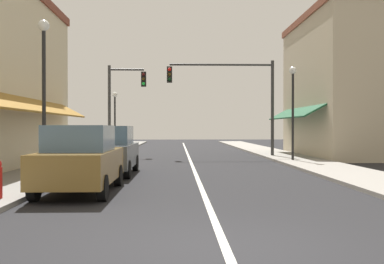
# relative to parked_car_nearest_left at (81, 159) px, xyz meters

# --- Properties ---
(ground_plane) EXTENTS (80.00, 80.00, 0.00)m
(ground_plane) POSITION_rel_parked_car_nearest_left_xyz_m (3.20, 12.47, -0.88)
(ground_plane) COLOR black
(sidewalk_left) EXTENTS (2.60, 56.00, 0.12)m
(sidewalk_left) POSITION_rel_parked_car_nearest_left_xyz_m (-2.30, 12.47, -0.82)
(sidewalk_left) COLOR gray
(sidewalk_left) RESTS_ON ground
(sidewalk_right) EXTENTS (2.60, 56.00, 0.12)m
(sidewalk_right) POSITION_rel_parked_car_nearest_left_xyz_m (8.70, 12.47, -0.82)
(sidewalk_right) COLOR gray
(sidewalk_right) RESTS_ON ground
(lane_center_stripe) EXTENTS (0.14, 52.00, 0.01)m
(lane_center_stripe) POSITION_rel_parked_car_nearest_left_xyz_m (3.20, 12.47, -0.88)
(lane_center_stripe) COLOR silver
(lane_center_stripe) RESTS_ON ground
(storefront_right_block) EXTENTS (7.28, 10.20, 8.39)m
(storefront_right_block) POSITION_rel_parked_car_nearest_left_xyz_m (12.99, 14.47, 3.32)
(storefront_right_block) COLOR #BCAD8E
(storefront_right_block) RESTS_ON ground
(parked_car_nearest_left) EXTENTS (1.79, 4.10, 1.77)m
(parked_car_nearest_left) POSITION_rel_parked_car_nearest_left_xyz_m (0.00, 0.00, 0.00)
(parked_car_nearest_left) COLOR brown
(parked_car_nearest_left) RESTS_ON ground
(parked_car_second_left) EXTENTS (1.80, 4.11, 1.77)m
(parked_car_second_left) POSITION_rel_parked_car_nearest_left_xyz_m (0.08, 4.52, 0.00)
(parked_car_second_left) COLOR #4C5156
(parked_car_second_left) RESTS_ON ground
(traffic_signal_mast_arm) EXTENTS (6.15, 0.50, 5.56)m
(traffic_signal_mast_arm) POSITION_rel_parked_car_nearest_left_xyz_m (5.81, 13.71, 2.99)
(traffic_signal_mast_arm) COLOR #333333
(traffic_signal_mast_arm) RESTS_ON ground
(traffic_signal_left_corner) EXTENTS (2.34, 0.50, 5.49)m
(traffic_signal_left_corner) POSITION_rel_parked_car_nearest_left_xyz_m (-0.86, 15.51, 2.69)
(traffic_signal_left_corner) COLOR #333333
(traffic_signal_left_corner) RESTS_ON ground
(street_lamp_left_near) EXTENTS (0.36, 0.36, 5.14)m
(street_lamp_left_near) POSITION_rel_parked_car_nearest_left_xyz_m (-1.72, 2.62, 2.55)
(street_lamp_left_near) COLOR black
(street_lamp_left_near) RESTS_ON ground
(street_lamp_right_mid) EXTENTS (0.36, 0.36, 4.71)m
(street_lamp_right_mid) POSITION_rel_parked_car_nearest_left_xyz_m (8.24, 10.13, 2.30)
(street_lamp_right_mid) COLOR black
(street_lamp_right_mid) RESTS_ON ground
(street_lamp_left_far) EXTENTS (0.36, 0.36, 4.19)m
(street_lamp_left_far) POSITION_rel_parked_car_nearest_left_xyz_m (-1.80, 19.44, 2.00)
(street_lamp_left_far) COLOR black
(street_lamp_left_far) RESTS_ON ground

